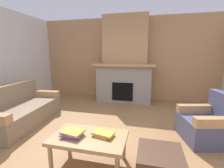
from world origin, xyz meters
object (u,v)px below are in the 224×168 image
at_px(couch, 20,111).
at_px(ottoman, 159,167).
at_px(armchair, 208,124).
at_px(fireplace, 125,65).
at_px(coffee_table, 89,140).

xyz_separation_m(couch, ottoman, (2.88, -0.98, -0.09)).
bearing_deg(armchair, fireplace, 131.09).
xyz_separation_m(fireplace, couch, (-1.94, -2.30, -0.88)).
distance_m(fireplace, armchair, 2.91).
bearing_deg(coffee_table, fireplace, 90.45).
bearing_deg(coffee_table, ottoman, -5.69).
distance_m(fireplace, ottoman, 3.55).
relative_size(couch, ottoman, 3.59).
bearing_deg(fireplace, armchair, -48.91).
xyz_separation_m(couch, armchair, (3.76, 0.20, 0.01)).
relative_size(couch, armchair, 2.03).
relative_size(coffee_table, ottoman, 1.92).
relative_size(armchair, ottoman, 1.77).
height_order(fireplace, couch, fireplace).
xyz_separation_m(couch, coffee_table, (1.96, -0.89, 0.09)).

